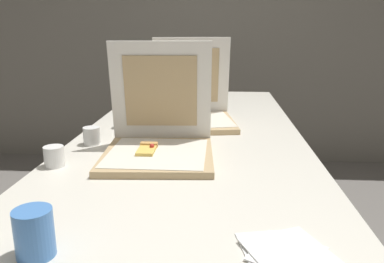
% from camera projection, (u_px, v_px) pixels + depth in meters
% --- Properties ---
extents(wall_back, '(10.00, 0.10, 2.60)m').
position_uv_depth(wall_back, '(208.00, 11.00, 3.25)').
color(wall_back, gray).
rests_on(wall_back, ground).
extents(table, '(0.89, 2.20, 0.75)m').
position_uv_depth(table, '(190.00, 146.00, 1.56)').
color(table, silver).
rests_on(table, ground).
extents(pizza_box_front, '(0.38, 0.38, 0.37)m').
position_uv_depth(pizza_box_front, '(158.00, 140.00, 1.29)').
color(pizza_box_front, tan).
rests_on(pizza_box_front, table).
extents(pizza_box_middle, '(0.40, 0.41, 0.38)m').
position_uv_depth(pizza_box_middle, '(193.00, 111.00, 1.73)').
color(pizza_box_middle, tan).
rests_on(pizza_box_middle, table).
extents(cup_white_near_left, '(0.06, 0.06, 0.06)m').
position_uv_depth(cup_white_near_left, '(54.00, 156.00, 1.19)').
color(cup_white_near_left, white).
rests_on(cup_white_near_left, table).
extents(cup_white_mid, '(0.06, 0.06, 0.06)m').
position_uv_depth(cup_white_mid, '(123.00, 120.00, 1.66)').
color(cup_white_mid, white).
rests_on(cup_white_mid, table).
extents(cup_white_far, '(0.06, 0.06, 0.06)m').
position_uv_depth(cup_white_far, '(150.00, 108.00, 1.92)').
color(cup_white_far, white).
rests_on(cup_white_far, table).
extents(cup_white_near_center, '(0.06, 0.06, 0.06)m').
position_uv_depth(cup_white_near_center, '(92.00, 136.00, 1.42)').
color(cup_white_near_center, white).
rests_on(cup_white_near_center, table).
extents(cup_printed_front, '(0.07, 0.07, 0.09)m').
position_uv_depth(cup_printed_front, '(34.00, 233.00, 0.72)').
color(cup_printed_front, '#477FCC').
rests_on(cup_printed_front, table).
extents(napkin_pile, '(0.20, 0.19, 0.01)m').
position_uv_depth(napkin_pile, '(285.00, 252.00, 0.74)').
color(napkin_pile, white).
rests_on(napkin_pile, table).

